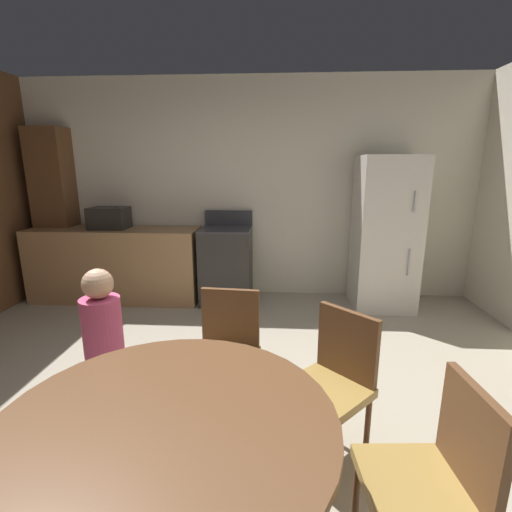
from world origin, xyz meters
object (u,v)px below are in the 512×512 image
object	(u,v)px
oven_range	(227,264)
chair_east	(435,476)
person_child	(105,354)
chair_northeast	(333,379)
microwave	(109,218)
dining_table	(169,454)
refrigerator	(385,234)
chair_north	(227,350)

from	to	relation	value
oven_range	chair_east	bearing A→B (deg)	-68.54
oven_range	person_child	xyz separation A→B (m)	(-0.37, -2.45, 0.11)
chair_northeast	chair_east	size ratio (longest dim) A/B	1.00
microwave	chair_east	size ratio (longest dim) A/B	0.51
dining_table	chair_east	distance (m)	1.00
oven_range	refrigerator	xyz separation A→B (m)	(1.87, -0.05, 0.41)
oven_range	person_child	distance (m)	2.48
chair_east	dining_table	bearing A→B (deg)	-0.00
dining_table	chair_east	size ratio (longest dim) A/B	1.43
dining_table	person_child	bearing A→B (deg)	128.44
chair_north	oven_range	bearing A→B (deg)	-167.42
oven_range	dining_table	world-z (taller)	oven_range
refrigerator	person_child	world-z (taller)	refrigerator
chair_east	microwave	bearing A→B (deg)	-53.62
chair_north	chair_east	xyz separation A→B (m)	(0.92, -0.93, 0.00)
refrigerator	chair_north	distance (m)	2.68
refrigerator	chair_east	bearing A→B (deg)	-101.60
chair_east	chair_northeast	bearing A→B (deg)	-69.43
oven_range	dining_table	bearing A→B (deg)	-85.76
refrigerator	chair_east	world-z (taller)	refrigerator
oven_range	dining_table	size ratio (longest dim) A/B	0.89
microwave	chair_northeast	distance (m)	3.48
oven_range	microwave	size ratio (longest dim) A/B	2.50
refrigerator	chair_north	xyz separation A→B (m)	(-1.55, -2.16, -0.38)
chair_east	person_child	bearing A→B (deg)	-27.33
chair_north	person_child	world-z (taller)	person_child
oven_range	chair_east	distance (m)	3.37
dining_table	chair_east	xyz separation A→B (m)	(1.00, 0.07, -0.10)
refrigerator	person_child	distance (m)	3.29
chair_north	chair_east	distance (m)	1.30
refrigerator	dining_table	bearing A→B (deg)	-117.32
chair_north	person_child	bearing A→B (deg)	-66.55
chair_northeast	chair_east	bearing A→B (deg)	69.43
chair_northeast	person_child	world-z (taller)	person_child
dining_table	chair_east	world-z (taller)	chair_east
person_child	refrigerator	bearing A→B (deg)	98.54
microwave	dining_table	distance (m)	3.63
microwave	chair_north	xyz separation A→B (m)	(1.74, -2.21, -0.53)
chair_northeast	person_child	size ratio (longest dim) A/B	0.80
chair_north	dining_table	bearing A→B (deg)	-0.00
refrigerator	microwave	distance (m)	3.30
oven_range	person_child	bearing A→B (deg)	-98.51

